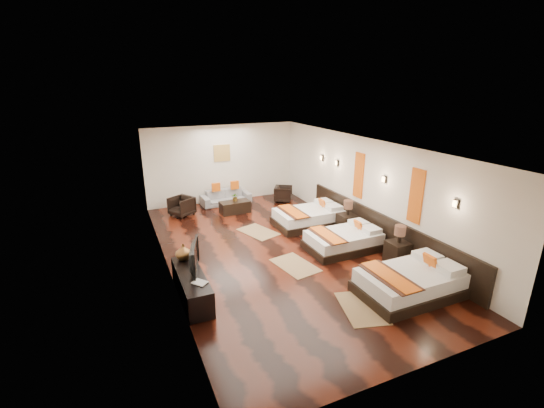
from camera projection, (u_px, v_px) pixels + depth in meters
name	position (u px, v px, depth m)	size (l,w,h in m)	color
floor	(276.00, 250.00, 9.74)	(5.50, 9.50, 0.01)	black
ceiling	(276.00, 145.00, 8.85)	(5.50, 9.50, 0.01)	white
back_wall	(222.00, 164.00, 13.42)	(5.50, 0.01, 2.80)	silver
left_wall	(164.00, 215.00, 8.24)	(0.01, 9.50, 2.80)	silver
right_wall	(365.00, 188.00, 10.35)	(0.01, 9.50, 2.80)	silver
headboard_panel	(380.00, 229.00, 9.94)	(0.08, 6.60, 0.90)	black
bed_near	(410.00, 282.00, 7.66)	(2.13, 1.34, 0.81)	black
bed_mid	(344.00, 240.00, 9.75)	(1.93, 1.21, 0.74)	black
bed_far	(309.00, 217.00, 11.39)	(2.06, 1.29, 0.79)	black
nightstand_a	(398.00, 250.00, 8.98)	(0.49, 0.49, 0.97)	black
nightstand_b	(347.00, 221.00, 10.83)	(0.50, 0.50, 0.98)	black
jute_mat_near	(361.00, 308.00, 7.25)	(0.75, 1.20, 0.01)	olive
jute_mat_mid	(295.00, 265.00, 8.94)	(0.75, 1.20, 0.01)	olive
jute_mat_far	(258.00, 232.00, 10.93)	(0.75, 1.20, 0.01)	olive
tv_console	(192.00, 286.00, 7.53)	(0.50, 1.80, 0.55)	black
tv	(191.00, 257.00, 7.50)	(1.00, 0.13, 0.57)	black
book	(196.00, 285.00, 7.00)	(0.21, 0.28, 0.03)	black
figurine	(183.00, 252.00, 7.99)	(0.34, 0.34, 0.36)	brown
sofa	(226.00, 197.00, 13.40)	(1.78, 0.70, 0.52)	gray
armchair_left	(182.00, 206.00, 12.22)	(0.68, 0.70, 0.64)	black
armchair_right	(283.00, 194.00, 13.67)	(0.62, 0.64, 0.58)	black
coffee_table	(235.00, 207.00, 12.51)	(1.00, 0.50, 0.40)	black
table_plant	(235.00, 197.00, 12.44)	(0.26, 0.22, 0.29)	#2B6220
orange_panel_a	(416.00, 196.00, 8.60)	(0.04, 0.40, 1.30)	#D86014
orange_panel_b	(359.00, 175.00, 10.51)	(0.04, 0.40, 1.30)	#D86014
sconce_near	(456.00, 204.00, 7.58)	(0.07, 0.12, 0.18)	black
sconce_mid	(384.00, 179.00, 9.49)	(0.07, 0.12, 0.18)	black
sconce_far	(337.00, 163.00, 11.41)	(0.07, 0.12, 0.18)	black
sconce_lounge	(322.00, 158.00, 12.19)	(0.07, 0.12, 0.18)	black
gold_artwork	(222.00, 153.00, 13.28)	(0.60, 0.04, 0.60)	#AD873F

